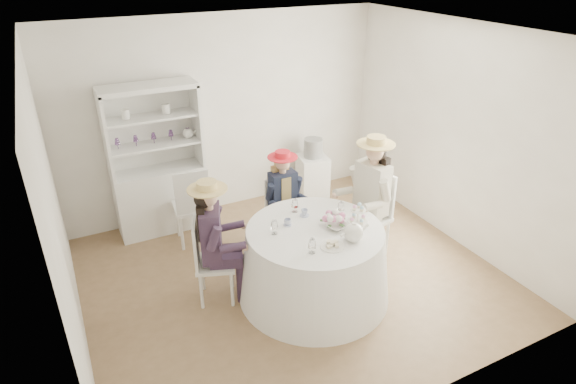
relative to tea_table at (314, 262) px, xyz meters
name	(u,v)px	position (x,y,z in m)	size (l,w,h in m)	color
ground	(292,276)	(-0.07, 0.38, -0.41)	(4.50, 4.50, 0.00)	brown
ceiling	(293,35)	(-0.07, 0.38, 2.29)	(4.50, 4.50, 0.00)	white
wall_back	(225,116)	(-0.07, 2.38, 0.94)	(4.50, 4.50, 0.00)	silver
wall_front	(423,275)	(-0.07, -1.62, 0.94)	(4.50, 4.50, 0.00)	silver
wall_left	(56,220)	(-2.32, 0.38, 0.94)	(4.50, 4.50, 0.00)	silver
wall_right	(456,136)	(2.18, 0.38, 0.94)	(4.50, 4.50, 0.00)	silver
tea_table	(314,262)	(0.00, 0.00, 0.00)	(1.63, 1.63, 0.82)	white
hutch	(159,181)	(-1.10, 2.15, 0.29)	(1.22, 0.58, 1.96)	silver
side_table	(313,177)	(1.14, 2.04, -0.08)	(0.42, 0.42, 0.65)	silver
hatbox	(313,148)	(1.14, 2.04, 0.38)	(0.27, 0.27, 0.27)	black
guest_left	(214,235)	(-0.96, 0.41, 0.38)	(0.58, 0.53, 1.40)	silver
guest_mid	(283,194)	(0.15, 1.03, 0.31)	(0.46, 0.48, 1.28)	silver
guest_right	(370,191)	(0.96, 0.39, 0.46)	(0.61, 0.58, 1.54)	silver
spare_chair	(192,204)	(-0.85, 1.56, 0.16)	(0.48, 0.48, 1.06)	silver
teacup_a	(288,223)	(-0.21, 0.20, 0.44)	(0.08, 0.08, 0.06)	white
teacup_b	(304,213)	(0.04, 0.30, 0.45)	(0.07, 0.07, 0.07)	white
teacup_c	(330,215)	(0.26, 0.13, 0.44)	(0.08, 0.08, 0.06)	white
flower_bowl	(337,227)	(0.20, -0.09, 0.44)	(0.21, 0.21, 0.05)	white
flower_arrangement	(334,218)	(0.21, -0.02, 0.51)	(0.19, 0.19, 0.07)	pink
table_teapot	(354,232)	(0.23, -0.34, 0.50)	(0.28, 0.20, 0.21)	white
sandwich_plate	(332,245)	(-0.01, -0.35, 0.43)	(0.24, 0.24, 0.05)	white
cupcake_stand	(358,216)	(0.47, -0.07, 0.49)	(0.21, 0.21, 0.20)	white
stemware_set	(315,223)	(0.00, 0.00, 0.49)	(0.89, 0.86, 0.15)	white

